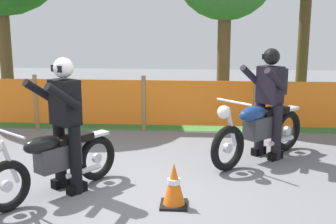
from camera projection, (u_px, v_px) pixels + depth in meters
The scene contains 8 objects.
ground at pixel (119, 187), 5.99m from camera, with size 24.00×24.00×0.02m, color slate.
grass_verge at pixel (156, 103), 11.26m from camera, with size 24.00×5.19×0.01m, color #427A33.
barrier_fence at pixel (144, 103), 8.61m from camera, with size 8.34×0.08×1.05m.
motorcycle_lead at pixel (259, 129), 6.94m from camera, with size 1.57×1.58×1.00m.
motorcycle_trailing at pixel (54, 160), 5.64m from camera, with size 1.25×1.60×0.92m.
rider_lead at pixel (270, 97), 6.99m from camera, with size 0.76×0.77×1.69m.
rider_trailing at pixel (65, 120), 5.67m from camera, with size 0.72×0.73×1.69m.
traffic_cone at pixel (174, 185), 5.34m from camera, with size 0.32×0.32×0.53m.
Camera 1 is at (1.01, -5.57, 2.26)m, focal length 49.18 mm.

